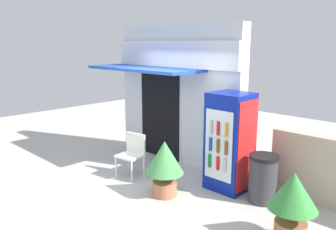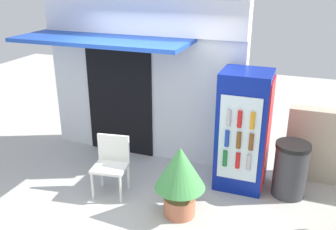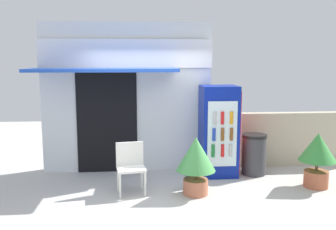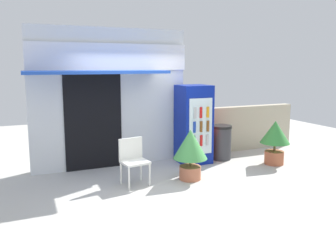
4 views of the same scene
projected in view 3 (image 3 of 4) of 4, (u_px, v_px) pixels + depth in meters
The scene contains 8 objects.
ground at pixel (152, 196), 6.18m from camera, with size 16.00×16.00×0.00m, color beige.
storefront_building at pixel (126, 95), 7.46m from camera, with size 3.49×1.29×3.03m.
drink_cooler at pixel (219, 131), 7.23m from camera, with size 0.72×0.72×1.79m.
plastic_chair at pixel (130, 164), 6.30m from camera, with size 0.53×0.48×0.87m.
potted_plant_near_shop at pixel (196, 159), 6.19m from camera, with size 0.67×0.67×1.00m.
potted_plant_curbside at pixel (317, 153), 6.54m from camera, with size 0.66×0.66×1.00m.
trash_bin at pixel (254, 154), 7.31m from camera, with size 0.49×0.49×0.82m.
stone_boundary_wall at pixel (300, 139), 7.99m from camera, with size 2.67×0.23×1.16m, color #B7AD93.
Camera 3 is at (-0.23, -5.91, 2.27)m, focal length 39.10 mm.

